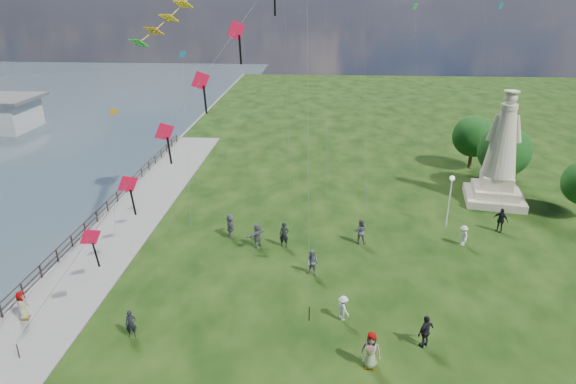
# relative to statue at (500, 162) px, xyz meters

# --- Properties ---
(waterfront) EXTENTS (200.00, 200.00, 1.51)m
(waterfront) POSITION_rel_statue_xyz_m (-31.11, -11.51, -3.64)
(waterfront) COLOR #32434B
(waterfront) RESTS_ON ground
(statue) EXTENTS (5.39, 5.39, 9.48)m
(statue) POSITION_rel_statue_xyz_m (0.00, 0.00, 0.00)
(statue) COLOR #C3BB94
(statue) RESTS_ON ground
(lamppost) EXTENTS (0.38, 0.38, 4.12)m
(lamppost) POSITION_rel_statue_xyz_m (-5.20, -5.18, -0.61)
(lamppost) COLOR silver
(lamppost) RESTS_ON ground
(tree_row) EXTENTS (9.29, 15.24, 5.96)m
(tree_row) POSITION_rel_statue_xyz_m (1.93, 3.47, -0.18)
(tree_row) COLOR #382314
(tree_row) RESTS_ON ground
(person_0) EXTENTS (0.65, 0.52, 1.55)m
(person_0) POSITION_rel_statue_xyz_m (-24.52, -19.44, -2.81)
(person_0) COLOR black
(person_0) RESTS_ON ground
(person_1) EXTENTS (0.98, 0.81, 1.74)m
(person_1) POSITION_rel_statue_xyz_m (-15.31, -12.85, -2.71)
(person_1) COLOR #595960
(person_1) RESTS_ON ground
(person_2) EXTENTS (0.95, 1.06, 1.47)m
(person_2) POSITION_rel_statue_xyz_m (-13.55, -17.28, -2.85)
(person_2) COLOR silver
(person_2) RESTS_ON ground
(person_3) EXTENTS (1.18, 1.11, 1.84)m
(person_3) POSITION_rel_statue_xyz_m (-9.51, -19.19, -2.66)
(person_3) COLOR black
(person_3) RESTS_ON ground
(person_4) EXTENTS (1.02, 0.70, 1.95)m
(person_4) POSITION_rel_statue_xyz_m (-12.40, -20.84, -2.61)
(person_4) COLOR #595960
(person_4) RESTS_ON ground
(person_5) EXTENTS (1.10, 1.80, 1.81)m
(person_5) POSITION_rel_statue_xyz_m (-21.40, -8.02, -2.68)
(person_5) COLOR #595960
(person_5) RESTS_ON ground
(person_6) EXTENTS (0.71, 0.50, 1.85)m
(person_6) POSITION_rel_statue_xyz_m (-17.37, -9.27, -2.66)
(person_6) COLOR black
(person_6) RESTS_ON ground
(person_7) EXTENTS (0.98, 0.66, 1.90)m
(person_7) POSITION_rel_statue_xyz_m (-12.01, -8.41, -2.63)
(person_7) COLOR #595960
(person_7) RESTS_ON ground
(person_8) EXTENTS (0.69, 1.05, 1.50)m
(person_8) POSITION_rel_statue_xyz_m (-4.76, -8.21, -2.83)
(person_8) COLOR silver
(person_8) RESTS_ON ground
(person_9) EXTENTS (1.21, 1.16, 1.89)m
(person_9) POSITION_rel_statue_xyz_m (-1.45, -5.85, -2.64)
(person_9) COLOR black
(person_9) RESTS_ON ground
(person_10) EXTENTS (0.59, 0.87, 1.69)m
(person_10) POSITION_rel_statue_xyz_m (-30.87, -18.51, -2.74)
(person_10) COLOR #595960
(person_10) RESTS_ON ground
(person_11) EXTENTS (1.59, 1.76, 1.80)m
(person_11) POSITION_rel_statue_xyz_m (-19.25, -9.43, -2.68)
(person_11) COLOR #595960
(person_11) RESTS_ON ground
(red_kite_train) EXTENTS (12.10, 9.35, 17.66)m
(red_kite_train) POSITION_rel_statue_xyz_m (-22.08, -15.89, 7.37)
(red_kite_train) COLOR black
(red_kite_train) RESTS_ON ground
(small_kites) EXTENTS (30.95, 16.53, 29.73)m
(small_kites) POSITION_rel_statue_xyz_m (-13.42, 2.30, 11.07)
(small_kites) COLOR #166587
(small_kites) RESTS_ON ground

